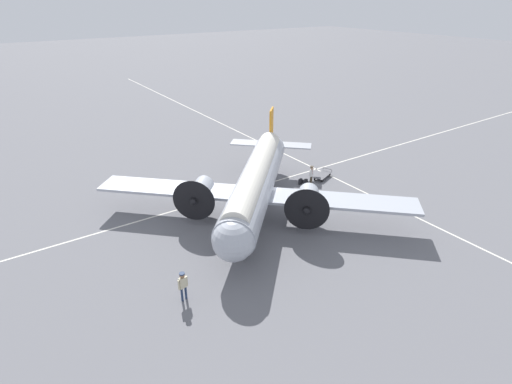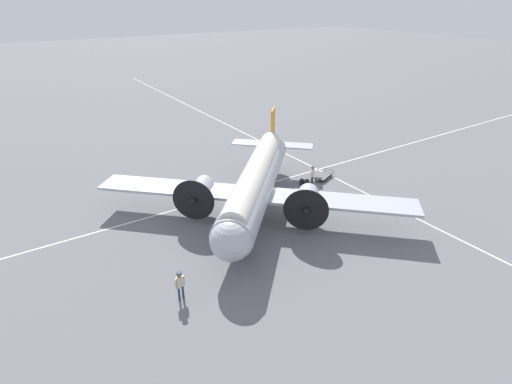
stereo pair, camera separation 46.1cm
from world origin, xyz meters
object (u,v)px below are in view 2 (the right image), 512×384
Objects in this scene: baggage_cart at (324,175)px; passenger_boarding at (313,174)px; suitcase_upright_spare at (306,182)px; crew_foreground at (180,282)px; suitcase_near_door at (301,182)px; airliner_main at (255,184)px.

passenger_boarding is at bearing -7.21° from baggage_cart.
suitcase_upright_spare is (0.40, -0.32, -0.86)m from passenger_boarding.
passenger_boarding is 2.08m from baggage_cart.
crew_foreground is 16.98m from suitcase_near_door.
airliner_main is 36.98× the size of suitcase_upright_spare.
suitcase_near_door is at bearing -23.77° from baggage_cart.
suitcase_upright_spare is at bearing 17.05° from crew_foreground.
suitcase_near_door reaches higher than suitcase_upright_spare.
crew_foreground is 17.36m from passenger_boarding.
baggage_cart is (-2.58, 0.07, 0.01)m from suitcase_near_door.
crew_foreground reaches higher than baggage_cart.
suitcase_upright_spare is 0.22× the size of baggage_cart.
crew_foreground reaches higher than suitcase_near_door.
airliner_main reaches higher than passenger_boarding.
passenger_boarding is at bearing 142.39° from suitcase_near_door.
baggage_cart is at bearing 147.75° from airliner_main.
crew_foreground reaches higher than suitcase_upright_spare.
airliner_main reaches higher than suitcase_upright_spare.
suitcase_near_door is at bearing -35.76° from suitcase_upright_spare.
suitcase_near_door is at bearing 153.53° from airliner_main.
crew_foreground is 17.17m from suitcase_upright_spare.
crew_foreground is at bearing 1.99° from baggage_cart.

